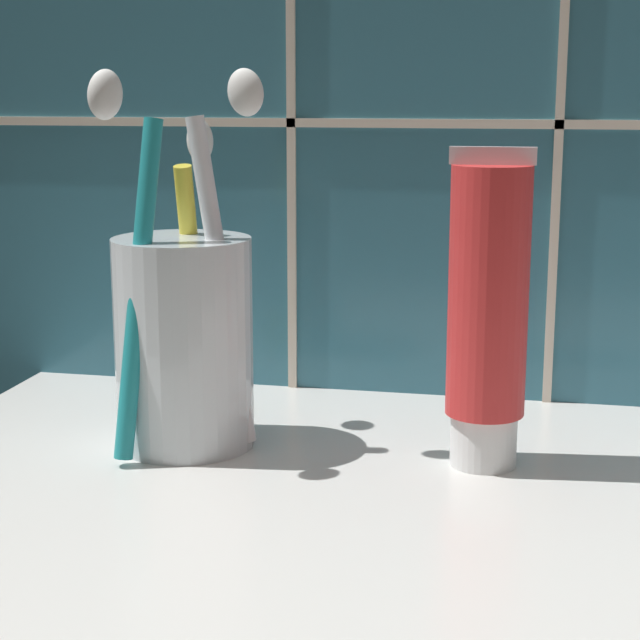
{
  "coord_description": "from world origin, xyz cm",
  "views": [
    {
      "loc": [
        0.95,
        -43.84,
        19.37
      ],
      "look_at": [
        -8.72,
        1.89,
        9.26
      ],
      "focal_mm": 60.0,
      "sensor_mm": 36.0,
      "label": 1
    }
  ],
  "objects": [
    {
      "name": "tile_wall_backsplash",
      "position": [
        0.01,
        16.72,
        23.07
      ],
      "size": [
        69.32,
        1.72,
        46.13
      ],
      "color": "#336B7F",
      "rests_on": "ground"
    },
    {
      "name": "toothpaste_tube",
      "position": [
        -1.45,
        4.72,
        9.39
      ],
      "size": [
        3.87,
        3.68,
        14.88
      ],
      "color": "white",
      "rests_on": "sink_counter"
    },
    {
      "name": "sink_counter",
      "position": [
        0.0,
        0.0,
        1.0
      ],
      "size": [
        59.32,
        32.95,
        2.0
      ],
      "primitive_type": "cube",
      "color": "silver",
      "rests_on": "ground"
    },
    {
      "name": "toothbrush_cup",
      "position": [
        -16.13,
        4.7,
        7.69
      ],
      "size": [
        7.76,
        9.96,
        18.45
      ],
      "color": "silver",
      "rests_on": "sink_counter"
    }
  ]
}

